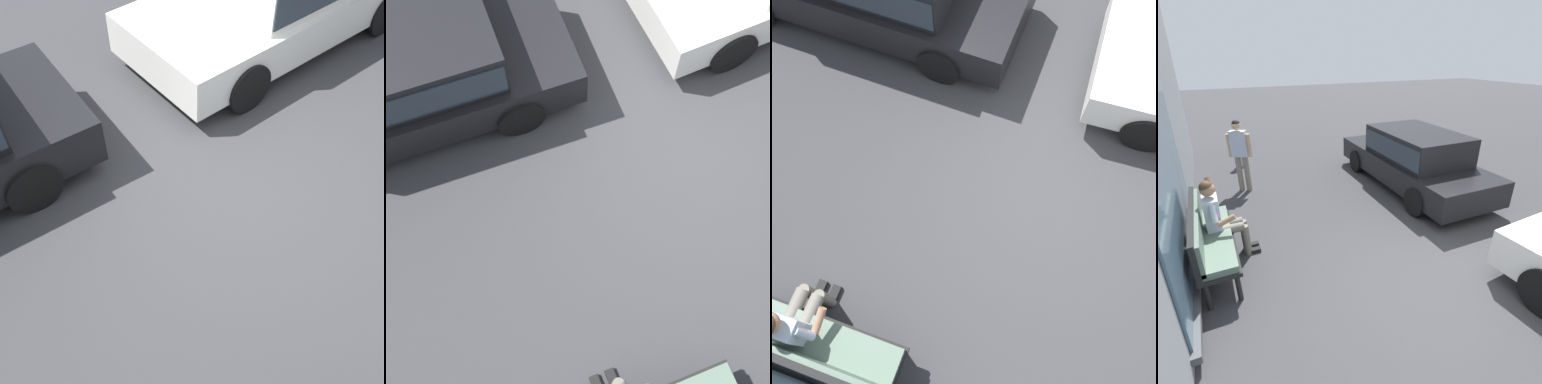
{
  "view_description": "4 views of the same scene",
  "coord_description": "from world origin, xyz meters",
  "views": [
    {
      "loc": [
        2.52,
        2.6,
        4.19
      ],
      "look_at": [
        1.11,
        0.65,
        1.22
      ],
      "focal_mm": 45.0,
      "sensor_mm": 36.0,
      "label": 1
    },
    {
      "loc": [
        2.62,
        2.6,
        6.65
      ],
      "look_at": [
        1.78,
        0.46,
        0.97
      ],
      "focal_mm": 55.0,
      "sensor_mm": 36.0,
      "label": 2
    },
    {
      "loc": [
        0.35,
        2.6,
        5.74
      ],
      "look_at": [
        0.97,
        0.87,
        0.96
      ],
      "focal_mm": 45.0,
      "sensor_mm": 36.0,
      "label": 3
    },
    {
      "loc": [
        -2.4,
        2.6,
        3.09
      ],
      "look_at": [
        1.78,
        0.6,
        0.93
      ],
      "focal_mm": 28.0,
      "sensor_mm": 36.0,
      "label": 4
    }
  ],
  "objects": [
    {
      "name": "parked_car_mid",
      "position": [
        3.28,
        -1.85,
        0.78
      ],
      "size": [
        4.59,
        1.92,
        1.43
      ],
      "color": "black",
      "rests_on": "ground_plane"
    },
    {
      "name": "ground_plane",
      "position": [
        0.0,
        0.0,
        0.0
      ],
      "size": [
        60.0,
        60.0,
        0.0
      ],
      "primitive_type": "plane",
      "color": "#38383A"
    }
  ]
}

